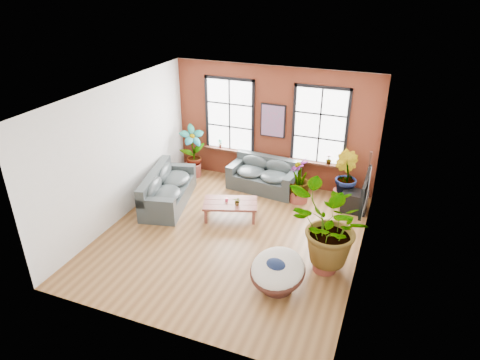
# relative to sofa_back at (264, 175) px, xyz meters

# --- Properties ---
(room) EXTENTS (6.04, 6.54, 3.54)m
(room) POSITION_rel_sofa_back_xyz_m (0.06, -2.56, 1.33)
(room) COLOR brown
(room) RESTS_ON ground
(sofa_back) EXTENTS (2.10, 1.18, 0.92)m
(sofa_back) POSITION_rel_sofa_back_xyz_m (0.00, 0.00, 0.00)
(sofa_back) COLOR #2E3738
(sofa_back) RESTS_ON ground
(sofa_left) EXTENTS (1.50, 2.52, 0.93)m
(sofa_left) POSITION_rel_sofa_back_xyz_m (-2.23, -1.82, 0.00)
(sofa_left) COLOR #2E3738
(sofa_left) RESTS_ON ground
(coffee_table) EXTENTS (1.56, 1.19, 0.53)m
(coffee_table) POSITION_rel_sofa_back_xyz_m (-0.29, -1.89, -0.03)
(coffee_table) COLOR brown
(coffee_table) RESTS_ON ground
(papasan_chair) EXTENTS (1.34, 1.35, 0.84)m
(papasan_chair) POSITION_rel_sofa_back_xyz_m (1.65, -4.11, 0.02)
(papasan_chair) COLOR #442018
(papasan_chair) RESTS_ON ground
(poster) EXTENTS (0.74, 0.06, 0.98)m
(poster) POSITION_rel_sofa_back_xyz_m (0.06, 0.48, 1.53)
(poster) COLOR black
(poster) RESTS_ON room
(tv_wall_unit) EXTENTS (0.13, 1.86, 1.20)m
(tv_wall_unit) POSITION_rel_sofa_back_xyz_m (2.99, -2.11, 1.13)
(tv_wall_unit) COLOR black
(tv_wall_unit) RESTS_ON room
(media_box) EXTENTS (0.67, 0.56, 0.55)m
(media_box) POSITION_rel_sofa_back_xyz_m (2.67, -0.35, -0.14)
(media_box) COLOR black
(media_box) RESTS_ON ground
(pot_back_left) EXTENTS (0.56, 0.56, 0.39)m
(pot_back_left) POSITION_rel_sofa_back_xyz_m (-2.37, 0.01, -0.22)
(pot_back_left) COLOR brown
(pot_back_left) RESTS_ON ground
(pot_back_right) EXTENTS (0.63, 0.63, 0.36)m
(pot_back_right) POSITION_rel_sofa_back_xyz_m (2.27, 0.01, -0.24)
(pot_back_right) COLOR brown
(pot_back_right) RESTS_ON ground
(pot_right_wall) EXTENTS (0.52, 0.52, 0.37)m
(pot_right_wall) POSITION_rel_sofa_back_xyz_m (2.44, -3.16, -0.23)
(pot_right_wall) COLOR brown
(pot_right_wall) RESTS_ON ground
(pot_mid) EXTENTS (0.57, 0.57, 0.38)m
(pot_mid) POSITION_rel_sofa_back_xyz_m (1.14, -0.39, -0.23)
(pot_mid) COLOR brown
(pot_mid) RESTS_ON ground
(floor_plant_back_left) EXTENTS (0.93, 0.92, 1.48)m
(floor_plant_back_left) POSITION_rel_sofa_back_xyz_m (-2.34, 0.05, 0.47)
(floor_plant_back_left) COLOR #133F11
(floor_plant_back_left) RESTS_ON ground
(floor_plant_back_right) EXTENTS (0.93, 0.93, 1.32)m
(floor_plant_back_right) POSITION_rel_sofa_back_xyz_m (2.30, 0.01, 0.40)
(floor_plant_back_right) COLOR #133F11
(floor_plant_back_right) RESTS_ON ground
(floor_plant_right_wall) EXTENTS (2.09, 2.13, 1.79)m
(floor_plant_right_wall) POSITION_rel_sofa_back_xyz_m (2.45, -3.16, 0.64)
(floor_plant_right_wall) COLOR #133F11
(floor_plant_right_wall) RESTS_ON ground
(floor_plant_mid) EXTENTS (0.71, 0.71, 1.15)m
(floor_plant_mid) POSITION_rel_sofa_back_xyz_m (1.13, -0.40, 0.30)
(floor_plant_mid) COLOR #133F11
(floor_plant_mid) RESTS_ON ground
(table_plant) EXTENTS (0.23, 0.21, 0.22)m
(table_plant) POSITION_rel_sofa_back_xyz_m (-0.07, -1.96, 0.14)
(table_plant) COLOR #133F11
(table_plant) RESTS_ON coffee_table
(sill_plant_left) EXTENTS (0.17, 0.17, 0.27)m
(sill_plant_left) POSITION_rel_sofa_back_xyz_m (-1.59, 0.42, 0.62)
(sill_plant_left) COLOR #133F11
(sill_plant_left) RESTS_ON room
(sill_plant_right) EXTENTS (0.19, 0.19, 0.27)m
(sill_plant_right) POSITION_rel_sofa_back_xyz_m (1.76, 0.42, 0.62)
(sill_plant_right) COLOR #133F11
(sill_plant_right) RESTS_ON room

